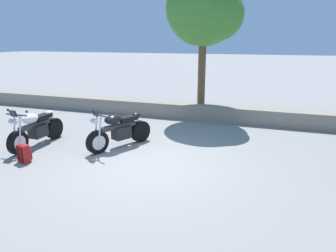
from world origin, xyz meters
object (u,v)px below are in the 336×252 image
object	(u,v)px
rider_backpack	(24,153)
motorcycle_white_near_left	(36,129)
motorcycle_black_centre	(119,130)
leafy_tree_far_left	(207,9)

from	to	relation	value
rider_backpack	motorcycle_white_near_left	bearing A→B (deg)	117.75
motorcycle_white_near_left	motorcycle_black_centre	size ratio (longest dim) A/B	1.07
motorcycle_black_centre	leafy_tree_far_left	distance (m)	5.51
rider_backpack	leafy_tree_far_left	bearing A→B (deg)	61.86
rider_backpack	leafy_tree_far_left	size ratio (longest dim) A/B	0.10
rider_backpack	leafy_tree_far_left	world-z (taller)	leafy_tree_far_left
motorcycle_white_near_left	leafy_tree_far_left	distance (m)	6.88
motorcycle_black_centre	leafy_tree_far_left	world-z (taller)	leafy_tree_far_left
motorcycle_black_centre	leafy_tree_far_left	xyz separation A→B (m)	(1.43, 4.08, 3.41)
motorcycle_black_centre	leafy_tree_far_left	size ratio (longest dim) A/B	0.40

